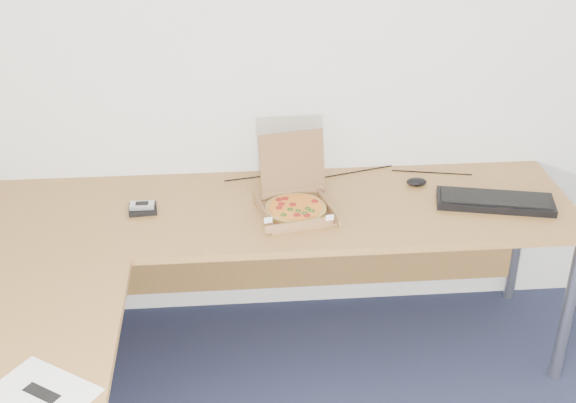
{
  "coord_description": "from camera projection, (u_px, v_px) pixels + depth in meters",
  "views": [
    {
      "loc": [
        -0.67,
        -1.38,
        2.26
      ],
      "look_at": [
        -0.45,
        1.28,
        0.82
      ],
      "focal_mm": 47.99,
      "sensor_mm": 36.0,
      "label": 1
    }
  ],
  "objects": [
    {
      "name": "pizza_box",
      "position": [
        295.0,
        204.0,
        3.13
      ],
      "size": [
        0.28,
        0.32,
        0.28
      ],
      "rotation": [
        0.0,
        0.0,
        0.21
      ],
      "color": "olive",
      "rests_on": "desk"
    },
    {
      "name": "paper_sheet",
      "position": [
        42.0,
        393.0,
        2.2
      ],
      "size": [
        0.36,
        0.34,
        0.0
      ],
      "primitive_type": "cube",
      "rotation": [
        0.0,
        0.0,
        -0.61
      ],
      "color": "white",
      "rests_on": "desk"
    },
    {
      "name": "room_shell",
      "position": [
        533.0,
        293.0,
        1.74
      ],
      "size": [
        3.5,
        3.5,
        2.5
      ],
      "primitive_type": null,
      "color": "white",
      "rests_on": "ground"
    },
    {
      "name": "phone",
      "position": [
        142.0,
        205.0,
        3.14
      ],
      "size": [
        0.1,
        0.05,
        0.02
      ],
      "primitive_type": "cube",
      "rotation": [
        0.0,
        0.0,
        -0.01
      ],
      "color": "#B2B5BA",
      "rests_on": "wallet"
    },
    {
      "name": "drinking_glass",
      "position": [
        305.0,
        176.0,
        3.3
      ],
      "size": [
        0.07,
        0.07,
        0.12
      ],
      "primitive_type": "cylinder",
      "color": "white",
      "rests_on": "desk"
    },
    {
      "name": "mouse",
      "position": [
        417.0,
        182.0,
        3.35
      ],
      "size": [
        0.1,
        0.07,
        0.03
      ],
      "primitive_type": "ellipsoid",
      "rotation": [
        0.0,
        0.0,
        -0.18
      ],
      "color": "black",
      "rests_on": "desk"
    },
    {
      "name": "desk",
      "position": [
        193.0,
        274.0,
        2.8
      ],
      "size": [
        2.5,
        2.2,
        0.73
      ],
      "color": "#A57137",
      "rests_on": "ground"
    },
    {
      "name": "cable_bundle",
      "position": [
        343.0,
        174.0,
        3.45
      ],
      "size": [
        0.54,
        0.11,
        0.01
      ],
      "primitive_type": null,
      "rotation": [
        0.0,
        0.0,
        0.14
      ],
      "color": "black",
      "rests_on": "desk"
    },
    {
      "name": "wallet",
      "position": [
        143.0,
        209.0,
        3.15
      ],
      "size": [
        0.12,
        0.1,
        0.02
      ],
      "primitive_type": "cube",
      "rotation": [
        0.0,
        0.0,
        0.1
      ],
      "color": "black",
      "rests_on": "desk"
    },
    {
      "name": "keyboard",
      "position": [
        495.0,
        202.0,
        3.19
      ],
      "size": [
        0.5,
        0.27,
        0.03
      ],
      "primitive_type": "cube",
      "rotation": [
        0.0,
        0.0,
        -0.23
      ],
      "color": "black",
      "rests_on": "desk"
    }
  ]
}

